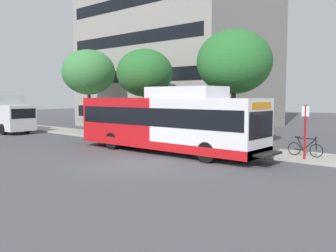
# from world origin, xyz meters

# --- Properties ---
(ground_plane) EXTENTS (120.00, 120.00, 0.00)m
(ground_plane) POSITION_xyz_m (0.00, 8.00, 0.00)
(ground_plane) COLOR #4C4C51
(sidewalk_curb) EXTENTS (3.00, 56.00, 0.14)m
(sidewalk_curb) POSITION_xyz_m (7.00, 6.00, 0.07)
(sidewalk_curb) COLOR #A8A399
(sidewalk_curb) RESTS_ON ground
(transit_bus) EXTENTS (2.58, 12.25, 3.65)m
(transit_bus) POSITION_xyz_m (3.85, 1.23, 1.70)
(transit_bus) COLOR white
(transit_bus) RESTS_ON ground
(bus_stop_sign_pole) EXTENTS (0.10, 0.36, 2.60)m
(bus_stop_sign_pole) POSITION_xyz_m (5.91, -5.74, 1.65)
(bus_stop_sign_pole) COLOR red
(bus_stop_sign_pole) RESTS_ON sidewalk_curb
(bicycle_parked) EXTENTS (0.52, 1.76, 1.02)m
(bicycle_parked) POSITION_xyz_m (6.81, -5.45, 0.56)
(bicycle_parked) COLOR black
(bicycle_parked) RESTS_ON sidewalk_curb
(street_tree_near_stop) EXTENTS (4.50, 4.50, 6.98)m
(street_tree_near_stop) POSITION_xyz_m (7.85, -0.69, 5.20)
(street_tree_near_stop) COLOR #4C3823
(street_tree_near_stop) RESTS_ON sidewalk_curb
(street_tree_mid_block) EXTENTS (4.11, 4.11, 6.47)m
(street_tree_mid_block) POSITION_xyz_m (7.85, 6.79, 4.85)
(street_tree_mid_block) COLOR #4C3823
(street_tree_mid_block) RESTS_ON sidewalk_curb
(street_tree_far_block) EXTENTS (4.57, 4.57, 7.03)m
(street_tree_far_block) POSITION_xyz_m (8.12, 13.81, 5.21)
(street_tree_far_block) COLOR #4C3823
(street_tree_far_block) RESTS_ON sidewalk_curb
(box_truck_background) EXTENTS (2.32, 7.01, 3.25)m
(box_truck_background) POSITION_xyz_m (3.22, 19.62, 1.74)
(box_truck_background) COLOR silver
(box_truck_background) RESTS_ON ground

